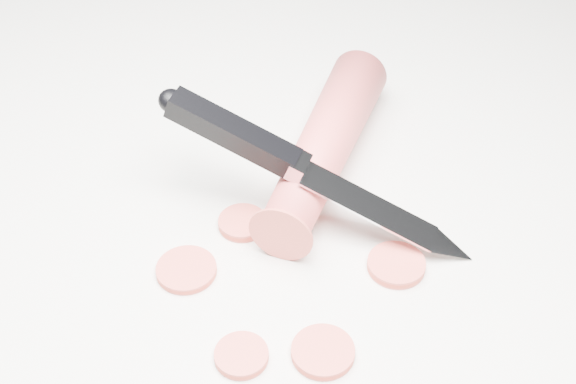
# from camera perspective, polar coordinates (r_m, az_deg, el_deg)

# --- Properties ---
(ground) EXTENTS (2.40, 2.40, 0.00)m
(ground) POSITION_cam_1_polar(r_m,az_deg,el_deg) (0.54, 1.78, -5.18)
(ground) COLOR silver
(ground) RESTS_ON ground
(carrot) EXTENTS (0.07, 0.20, 0.04)m
(carrot) POSITION_cam_1_polar(r_m,az_deg,el_deg) (0.60, 2.65, 3.35)
(carrot) COLOR #D43F40
(carrot) RESTS_ON ground
(carrot_slice_0) EXTENTS (0.04, 0.04, 0.01)m
(carrot_slice_0) POSITION_cam_1_polar(r_m,az_deg,el_deg) (0.49, 2.50, -11.29)
(carrot_slice_0) COLOR #CF4439
(carrot_slice_0) RESTS_ON ground
(carrot_slice_1) EXTENTS (0.03, 0.03, 0.01)m
(carrot_slice_1) POSITION_cam_1_polar(r_m,az_deg,el_deg) (0.49, -3.33, -11.53)
(carrot_slice_1) COLOR #CF4439
(carrot_slice_1) RESTS_ON ground
(carrot_slice_2) EXTENTS (0.04, 0.04, 0.01)m
(carrot_slice_2) POSITION_cam_1_polar(r_m,az_deg,el_deg) (0.54, -7.24, -5.51)
(carrot_slice_2) COLOR #CF4439
(carrot_slice_2) RESTS_ON ground
(carrot_slice_3) EXTENTS (0.04, 0.04, 0.01)m
(carrot_slice_3) POSITION_cam_1_polar(r_m,az_deg,el_deg) (0.54, 7.71, -5.16)
(carrot_slice_3) COLOR #CF4439
(carrot_slice_3) RESTS_ON ground
(carrot_slice_5) EXTENTS (0.03, 0.03, 0.01)m
(carrot_slice_5) POSITION_cam_1_polar(r_m,az_deg,el_deg) (0.57, -3.26, -2.20)
(carrot_slice_5) COLOR #CF4439
(carrot_slice_5) RESTS_ON ground
(kitchen_knife) EXTENTS (0.23, 0.06, 0.09)m
(kitchen_knife) POSITION_cam_1_polar(r_m,az_deg,el_deg) (0.54, 2.04, 1.40)
(kitchen_knife) COLOR silver
(kitchen_knife) RESTS_ON ground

